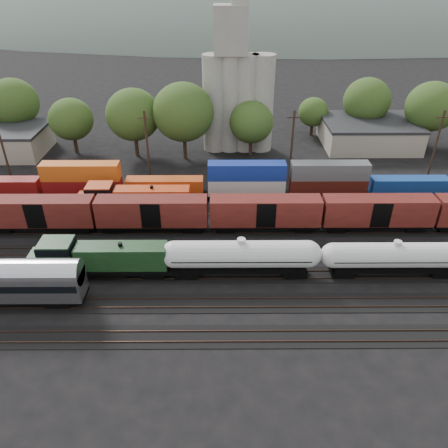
{
  "coord_description": "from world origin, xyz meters",
  "views": [
    {
      "loc": [
        0.38,
        -46.6,
        32.57
      ],
      "look_at": [
        0.63,
        2.0,
        3.0
      ],
      "focal_mm": 35.0,
      "sensor_mm": 36.0,
      "label": 1
    }
  ],
  "objects_px": {
    "orange_locomotive": "(132,198)",
    "tank_car_a": "(241,256)",
    "green_locomotive": "(96,258)",
    "grain_silo": "(237,92)"
  },
  "relations": [
    {
      "from": "green_locomotive",
      "to": "grain_silo",
      "type": "xyz_separation_m",
      "value": [
        17.7,
        41.0,
        8.6
      ]
    },
    {
      "from": "orange_locomotive",
      "to": "grain_silo",
      "type": "bearing_deg",
      "value": 58.16
    },
    {
      "from": "green_locomotive",
      "to": "grain_silo",
      "type": "height_order",
      "value": "grain_silo"
    },
    {
      "from": "green_locomotive",
      "to": "orange_locomotive",
      "type": "height_order",
      "value": "green_locomotive"
    },
    {
      "from": "tank_car_a",
      "to": "orange_locomotive",
      "type": "bearing_deg",
      "value": 135.83
    },
    {
      "from": "green_locomotive",
      "to": "grain_silo",
      "type": "relative_size",
      "value": 0.61
    },
    {
      "from": "green_locomotive",
      "to": "grain_silo",
      "type": "distance_m",
      "value": 45.48
    },
    {
      "from": "orange_locomotive",
      "to": "green_locomotive",
      "type": "bearing_deg",
      "value": -95.93
    },
    {
      "from": "green_locomotive",
      "to": "tank_car_a",
      "type": "bearing_deg",
      "value": 0.0
    },
    {
      "from": "orange_locomotive",
      "to": "tank_car_a",
      "type": "bearing_deg",
      "value": -44.17
    }
  ]
}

